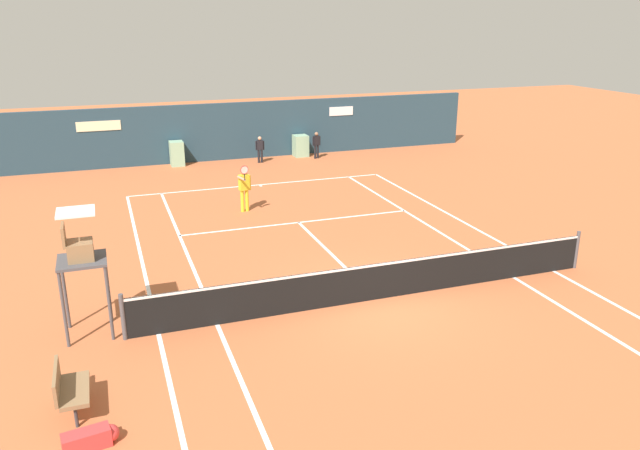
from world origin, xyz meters
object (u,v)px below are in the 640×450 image
ball_kid_left_post (260,148)px  tennis_ball_mid_court (493,250)px  umpire_chair (80,255)px  ball_kid_centre_post (316,143)px  player_bench (68,387)px  player_on_baseline (244,186)px  equipment_bag (93,438)px

ball_kid_left_post → tennis_ball_mid_court: ball_kid_left_post is taller
umpire_chair → ball_kid_centre_post: size_ratio=2.17×
player_bench → player_on_baseline: 12.06m
umpire_chair → player_bench: size_ratio=2.55×
player_bench → tennis_ball_mid_court: (11.67, 4.24, -0.47)m
player_on_baseline → ball_kid_centre_post: 9.17m
player_on_baseline → ball_kid_left_post: (2.48, 7.45, -0.23)m
umpire_chair → ball_kid_centre_post: (10.62, 15.18, -1.10)m
ball_kid_centre_post → player_on_baseline: bearing=44.7°
player_bench → player_on_baseline: player_on_baseline is taller
player_bench → equipment_bag: player_bench is taller
equipment_bag → ball_kid_left_post: 20.74m
equipment_bag → ball_kid_centre_post: size_ratio=0.69×
player_bench → tennis_ball_mid_court: 12.43m
tennis_ball_mid_court → ball_kid_left_post: bearing=104.4°
player_bench → equipment_bag: (0.35, -1.12, -0.35)m
umpire_chair → equipment_bag: umpire_chair is taller
equipment_bag → tennis_ball_mid_court: size_ratio=13.29×
equipment_bag → player_bench: bearing=107.7°
tennis_ball_mid_court → player_bench: bearing=-160.0°
player_on_baseline → ball_kid_centre_post: bearing=-138.4°
equipment_bag → player_on_baseline: bearing=65.9°
ball_kid_centre_post → equipment_bag: bearing=51.4°
player_bench → tennis_ball_mid_court: bearing=110.0°
player_bench → equipment_bag: 1.22m
umpire_chair → ball_kid_left_post: size_ratio=2.24×
ball_kid_centre_post → tennis_ball_mid_court: (0.71, -13.87, -0.72)m
umpire_chair → player_on_baseline: umpire_chair is taller
umpire_chair → player_on_baseline: bearing=145.6°
equipment_bag → ball_kid_centre_post: bearing=61.1°
equipment_bag → player_on_baseline: size_ratio=0.50×
player_bench → ball_kid_left_post: ball_kid_left_post is taller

